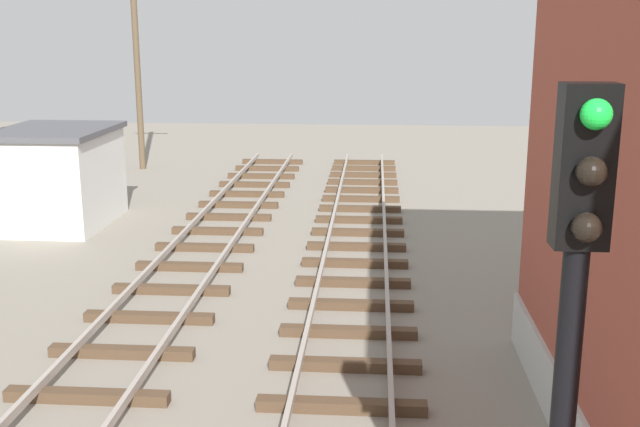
# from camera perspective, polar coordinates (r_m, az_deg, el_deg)

# --- Properties ---
(signal_mast) EXTENTS (0.36, 0.40, 5.10)m
(signal_mast) POSITION_cam_1_polar(r_m,az_deg,el_deg) (5.67, 18.21, -10.10)
(signal_mast) COLOR black
(signal_mast) RESTS_ON ground
(control_hut) EXTENTS (3.00, 3.80, 2.76)m
(control_hut) POSITION_cam_1_polar(r_m,az_deg,el_deg) (22.77, -19.19, 2.66)
(control_hut) COLOR silver
(control_hut) RESTS_ON ground
(utility_pole_far) EXTENTS (1.80, 0.24, 8.65)m
(utility_pole_far) POSITION_cam_1_polar(r_m,az_deg,el_deg) (30.81, -13.63, 11.58)
(utility_pole_far) COLOR brown
(utility_pole_far) RESTS_ON ground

